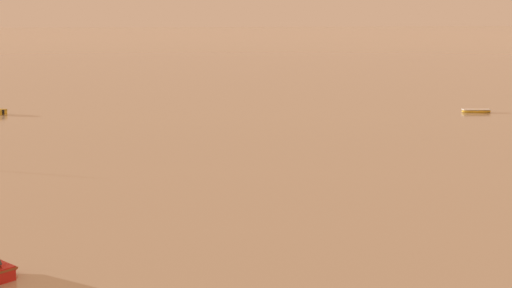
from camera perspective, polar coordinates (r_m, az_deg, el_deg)
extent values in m
ellipsoid|color=gold|center=(94.24, 14.68, 2.15)|extent=(3.30, 1.41, 0.51)
cube|color=silver|center=(94.21, 14.69, 2.28)|extent=(3.04, 1.37, 0.07)
cube|color=silver|center=(94.22, 14.68, 2.23)|extent=(0.30, 1.00, 0.05)
cube|color=black|center=(93.18, -16.77, 2.08)|extent=(0.32, 0.36, 0.51)
cone|color=red|center=(38.74, -16.59, -8.22)|extent=(2.16, 2.16, 1.70)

